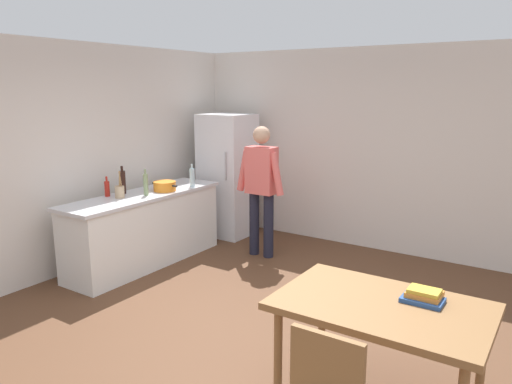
# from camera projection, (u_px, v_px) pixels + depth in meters

# --- Properties ---
(ground_plane) EXTENTS (14.00, 14.00, 0.00)m
(ground_plane) POSITION_uv_depth(u_px,v_px,m) (239.00, 331.00, 4.43)
(ground_plane) COLOR brown
(wall_back) EXTENTS (6.40, 0.12, 2.70)m
(wall_back) POSITION_uv_depth(u_px,v_px,m) (366.00, 150.00, 6.60)
(wall_back) COLOR silver
(wall_back) RESTS_ON ground_plane
(wall_left) EXTENTS (0.12, 5.60, 2.70)m
(wall_left) POSITION_uv_depth(u_px,v_px,m) (67.00, 159.00, 5.71)
(wall_left) COLOR silver
(wall_left) RESTS_ON ground_plane
(kitchen_counter) EXTENTS (0.64, 2.20, 0.90)m
(kitchen_counter) POSITION_uv_depth(u_px,v_px,m) (145.00, 229.00, 6.07)
(kitchen_counter) COLOR white
(kitchen_counter) RESTS_ON ground_plane
(refrigerator) EXTENTS (0.70, 0.67, 1.80)m
(refrigerator) POSITION_uv_depth(u_px,v_px,m) (228.00, 175.00, 7.22)
(refrigerator) COLOR white
(refrigerator) RESTS_ON ground_plane
(person) EXTENTS (0.70, 0.22, 1.70)m
(person) POSITION_uv_depth(u_px,v_px,m) (261.00, 183.00, 6.24)
(person) COLOR #1E1E2D
(person) RESTS_ON ground_plane
(dining_table) EXTENTS (1.40, 0.90, 0.75)m
(dining_table) POSITION_uv_depth(u_px,v_px,m) (381.00, 314.00, 3.29)
(dining_table) COLOR olive
(dining_table) RESTS_ON ground_plane
(cooking_pot) EXTENTS (0.40, 0.28, 0.12)m
(cooking_pot) POSITION_uv_depth(u_px,v_px,m) (165.00, 186.00, 6.12)
(cooking_pot) COLOR orange
(cooking_pot) RESTS_ON kitchen_counter
(utensil_jar) EXTENTS (0.11, 0.11, 0.32)m
(utensil_jar) POSITION_uv_depth(u_px,v_px,m) (120.00, 191.00, 5.72)
(utensil_jar) COLOR tan
(utensil_jar) RESTS_ON kitchen_counter
(bottle_sauce_red) EXTENTS (0.06, 0.06, 0.24)m
(bottle_sauce_red) POSITION_uv_depth(u_px,v_px,m) (107.00, 188.00, 5.80)
(bottle_sauce_red) COLOR #B22319
(bottle_sauce_red) RESTS_ON kitchen_counter
(bottle_wine_dark) EXTENTS (0.08, 0.08, 0.34)m
(bottle_wine_dark) POSITION_uv_depth(u_px,v_px,m) (123.00, 182.00, 5.95)
(bottle_wine_dark) COLOR black
(bottle_wine_dark) RESTS_ON kitchen_counter
(bottle_water_clear) EXTENTS (0.07, 0.07, 0.30)m
(bottle_water_clear) POSITION_uv_depth(u_px,v_px,m) (192.00, 177.00, 6.35)
(bottle_water_clear) COLOR silver
(bottle_water_clear) RESTS_ON kitchen_counter
(bottle_vinegar_tall) EXTENTS (0.06, 0.06, 0.32)m
(bottle_vinegar_tall) POSITION_uv_depth(u_px,v_px,m) (146.00, 184.00, 5.85)
(bottle_vinegar_tall) COLOR gray
(bottle_vinegar_tall) RESTS_ON kitchen_counter
(book_stack) EXTENTS (0.27, 0.22, 0.09)m
(book_stack) POSITION_uv_depth(u_px,v_px,m) (424.00, 296.00, 3.30)
(book_stack) COLOR #284C8E
(book_stack) RESTS_ON dining_table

